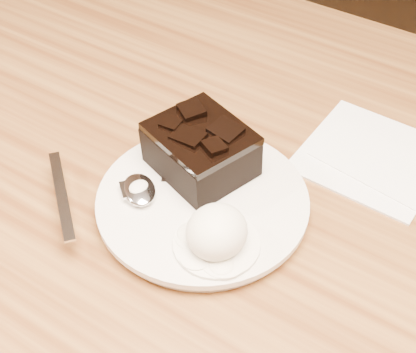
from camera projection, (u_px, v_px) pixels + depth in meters
The scene contains 8 objects.
plate at pixel (203, 204), 0.63m from camera, with size 0.22×0.22×0.02m, color silver.
brownie at pixel (201, 152), 0.64m from camera, with size 0.10×0.08×0.05m, color black.
ice_cream_scoop at pixel (217, 232), 0.56m from camera, with size 0.06×0.06×0.05m, color white.
melt_puddle at pixel (217, 244), 0.58m from camera, with size 0.08×0.08×0.00m, color white.
spoon at pixel (139, 191), 0.62m from camera, with size 0.04×0.19×0.01m, color silver, non-canonical shape.
napkin at pixel (372, 156), 0.69m from camera, with size 0.15×0.15×0.01m, color white.
crumb_a at pixel (211, 192), 0.63m from camera, with size 0.01×0.01×0.00m, color black.
crumb_b at pixel (164, 179), 0.64m from camera, with size 0.01×0.01×0.00m, color black.
Camera 1 is at (0.20, -0.40, 1.22)m, focal length 52.99 mm.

